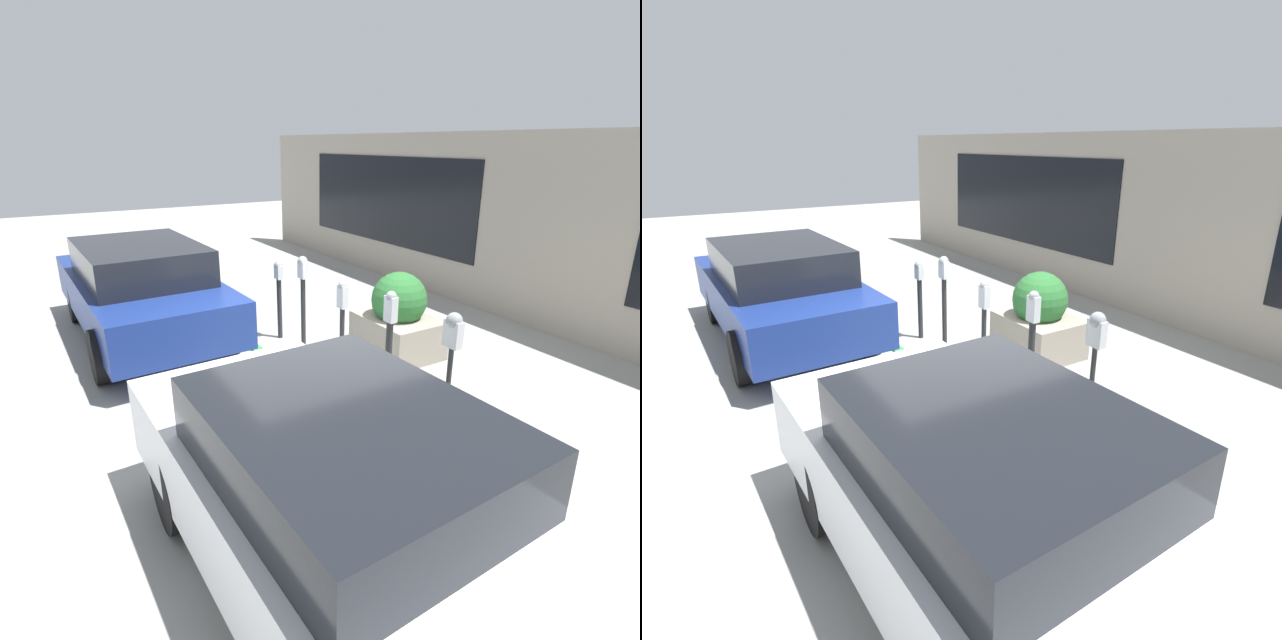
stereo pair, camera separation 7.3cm
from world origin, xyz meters
TOP-DOWN VIEW (x-y plane):
  - ground_plane at (0.00, 0.00)m, footprint 40.00×40.00m
  - curb_strip at (0.00, 0.08)m, footprint 19.00×0.16m
  - building_facade at (0.00, -4.47)m, footprint 19.00×0.17m
  - parking_meter_nearest at (-1.92, -0.44)m, footprint 0.19×0.16m
  - parking_meter_second at (-0.97, -0.45)m, footprint 0.14×0.12m
  - parking_meter_middle at (0.01, -0.47)m, footprint 0.14×0.12m
  - parking_meter_fourth at (0.99, -0.44)m, footprint 0.16×0.14m
  - parking_meter_farthest at (1.84, -0.47)m, footprint 0.16×0.13m
  - planter_box at (0.37, -1.70)m, footprint 1.22×0.93m
  - parked_car_front at (-2.73, 1.39)m, footprint 3.90×1.87m
  - parked_car_middle at (2.98, 1.40)m, footprint 4.60×2.03m

SIDE VIEW (x-z plane):
  - ground_plane at x=0.00m, z-range 0.00..0.00m
  - curb_strip at x=0.00m, z-range 0.00..0.04m
  - planter_box at x=0.37m, z-range -0.08..1.17m
  - parking_meter_farthest at x=1.84m, z-range 0.17..1.45m
  - parked_car_front at x=-2.73m, z-range 0.06..1.57m
  - parked_car_middle at x=2.98m, z-range 0.05..1.62m
  - parking_meter_second at x=-0.97m, z-range 0.16..1.66m
  - parking_meter_middle at x=0.01m, z-range 0.23..1.62m
  - parking_meter_fourth at x=0.99m, z-range 0.25..1.77m
  - parking_meter_nearest at x=-1.92m, z-range 0.41..1.94m
  - building_facade at x=0.00m, z-range 0.01..3.22m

